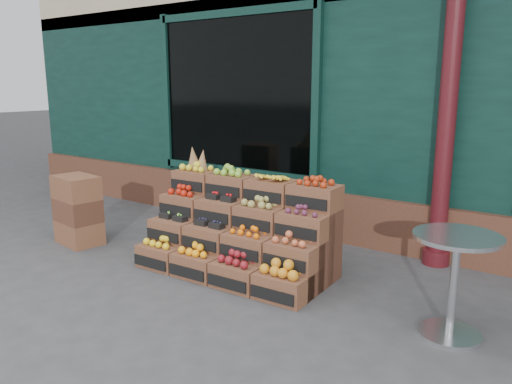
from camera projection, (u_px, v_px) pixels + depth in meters
The scene contains 6 objects.
ground at pixel (228, 303), 4.40m from camera, with size 60.00×60.00×0.00m, color #3C3C3E.
shop_facade at pixel (427, 51), 7.95m from camera, with size 12.00×6.24×4.80m.
crate_display at pixel (240, 235), 5.11m from camera, with size 1.97×1.02×1.21m.
spare_crates at pixel (78, 210), 5.94m from camera, with size 0.60×0.45×0.83m.
bistro_table at pixel (454, 274), 3.72m from camera, with size 0.64×0.64×0.81m.
shopkeeper at pixel (269, 147), 7.46m from camera, with size 0.70×0.46×1.92m, color #144922.
Camera 1 is at (2.58, -3.18, 1.90)m, focal length 35.00 mm.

